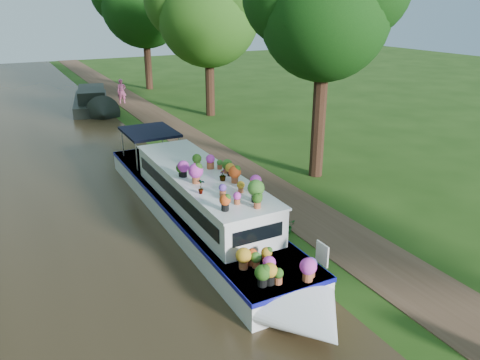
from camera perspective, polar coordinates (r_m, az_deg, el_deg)
The scene contains 9 objects.
ground at distance 15.31m, azimuth 4.34°, elevation -5.14°, with size 100.00×100.00×0.00m, color #1D3D0F.
canal_water at distance 13.46m, azimuth -18.27°, elevation -10.10°, with size 10.00×100.00×0.02m, color #2E2414.
towpath at distance 15.92m, azimuth 8.02°, elevation -4.17°, with size 2.20×100.00×0.03m, color #4C3423.
plant_boat at distance 14.57m, azimuth -4.61°, elevation -2.85°, with size 2.29×13.52×2.30m.
tree_near_overhang at distance 18.45m, azimuth 10.23°, elevation 20.27°, with size 5.52×5.28×8.99m.
tree_near_mid at distance 29.21m, azimuth -4.00°, elevation 20.33°, with size 6.90×6.60×9.40m.
second_boat at distance 32.79m, azimuth -17.57°, elevation 9.17°, with size 3.34×7.66×1.42m.
pedestrian_pink at distance 34.17m, azimuth -14.22°, elevation 10.45°, with size 0.61×0.40×1.68m, color #D658A5.
verge_plant at distance 14.57m, azimuth 5.84°, elevation -5.56°, with size 0.43×0.38×0.48m, color #1B5B1D.
Camera 1 is at (-7.41, -11.59, 6.71)m, focal length 35.00 mm.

